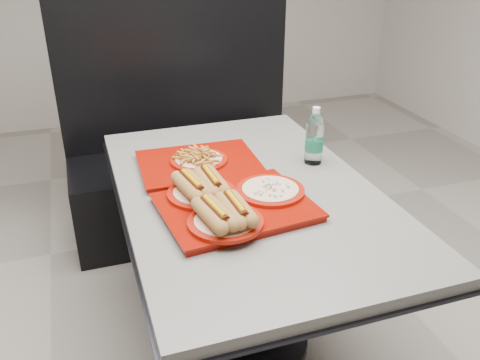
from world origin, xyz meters
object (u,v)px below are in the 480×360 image
object	(u,v)px
diner_table	(248,227)
tray_near	(229,202)
water_bottle	(314,139)
tray_far	(199,161)
booth_bench	(185,159)

from	to	relation	value
diner_table	tray_near	xyz separation A→B (m)	(-0.11, -0.14, 0.20)
tray_near	water_bottle	distance (m)	0.52
water_bottle	tray_near	bearing A→B (deg)	-148.15
tray_near	tray_far	world-z (taller)	tray_near
tray_near	booth_bench	bearing A→B (deg)	84.72
diner_table	tray_far	size ratio (longest dim) A/B	3.00
booth_bench	water_bottle	size ratio (longest dim) A/B	5.81
booth_bench	water_bottle	bearing A→B (deg)	-71.33
diner_table	water_bottle	world-z (taller)	water_bottle
diner_table	tray_far	xyz separation A→B (m)	(-0.12, 0.23, 0.19)
diner_table	booth_bench	size ratio (longest dim) A/B	1.05
booth_bench	tray_far	xyz separation A→B (m)	(-0.12, -0.86, 0.37)
tray_far	tray_near	bearing A→B (deg)	-88.47
booth_bench	tray_far	world-z (taller)	booth_bench
tray_far	water_bottle	world-z (taller)	water_bottle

